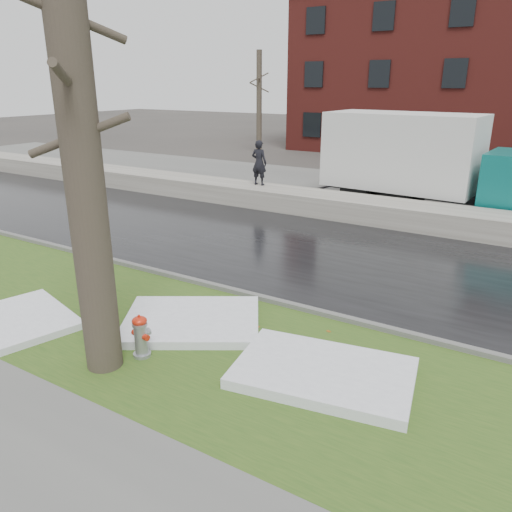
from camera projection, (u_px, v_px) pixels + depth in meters
The scene contains 16 objects.
ground at pixel (205, 310), 10.52m from camera, with size 120.00×120.00×0.00m, color #47423D.
verge at pixel (166, 333), 9.51m from camera, with size 60.00×4.50×0.04m, color #2B4F1A.
road at pixel (301, 251), 14.13m from camera, with size 60.00×7.00×0.03m, color black.
parking_lot at pixel (392, 196), 20.97m from camera, with size 60.00×9.00×0.03m, color slate.
curb at pixel (232, 291), 11.30m from camera, with size 60.00×0.15×0.14m, color slate.
snowbank at pixel (356, 208), 17.39m from camera, with size 60.00×1.60×0.75m, color #ADAA9E.
brick_building at pixel (510, 74), 32.01m from camera, with size 26.00×12.00×10.00m, color maroon.
bg_tree_left at pixel (259, 101), 33.04m from camera, with size 1.40×1.62×6.50m.
bg_tree_center at pixel (367, 101), 33.29m from camera, with size 1.40×1.62×6.50m.
fire_hydrant at pixel (141, 334), 8.56m from camera, with size 0.38×0.34×0.78m.
tree at pixel (80, 141), 7.20m from camera, with size 1.36×1.54×7.36m.
box_truck at pixel (431, 161), 17.96m from camera, with size 10.56×3.07×3.50m.
worker at pixel (259, 163), 19.17m from camera, with size 0.63×0.41×1.72m, color black.
snow_patch_near at pixel (192, 321), 9.79m from camera, with size 2.60×2.00×0.16m, color white.
snow_patch_far at pixel (23, 319), 9.88m from camera, with size 2.20×1.60×0.14m, color white.
snow_patch_side at pixel (323, 373), 8.02m from camera, with size 2.80×1.80×0.18m, color white.
Camera 1 is at (5.91, -7.58, 4.56)m, focal length 35.00 mm.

